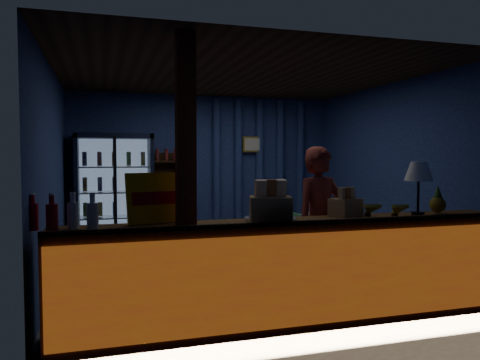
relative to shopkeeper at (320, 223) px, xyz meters
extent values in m
plane|color=#515154|center=(-0.51, 1.32, -0.82)|extent=(4.60, 4.60, 0.00)
plane|color=navy|center=(-0.51, 3.52, 0.48)|extent=(4.60, 0.00, 4.60)
plane|color=navy|center=(-0.51, -0.88, 0.48)|extent=(4.60, 0.00, 4.60)
plane|color=navy|center=(-2.81, 1.32, 0.48)|extent=(0.00, 4.40, 4.40)
plane|color=navy|center=(1.79, 1.32, 0.48)|extent=(0.00, 4.40, 4.40)
plane|color=#472D19|center=(-0.51, 1.32, 1.78)|extent=(4.60, 4.60, 0.00)
cube|color=brown|center=(-0.51, -0.58, -0.35)|extent=(4.40, 0.55, 0.95)
cube|color=red|center=(-0.51, -0.87, -0.35)|extent=(4.35, 0.02, 0.81)
cube|color=#3E2813|center=(-0.51, -0.85, 0.15)|extent=(4.40, 0.04, 0.04)
cube|color=maroon|center=(-1.56, -0.58, 0.48)|extent=(0.16, 0.16, 2.60)
cube|color=black|center=(-2.06, 3.44, 0.13)|extent=(1.20, 0.06, 1.90)
cube|color=black|center=(-2.63, 3.17, 0.13)|extent=(0.06, 0.60, 1.90)
cube|color=black|center=(-1.49, 3.17, 0.13)|extent=(0.06, 0.60, 1.90)
cube|color=black|center=(-2.06, 3.17, 1.04)|extent=(1.20, 0.60, 0.08)
cube|color=black|center=(-2.06, 3.17, -0.78)|extent=(1.20, 0.60, 0.08)
cube|color=#99B2D8|center=(-2.06, 3.39, 0.13)|extent=(1.08, 0.02, 1.74)
cube|color=white|center=(-2.06, 2.89, 0.13)|extent=(1.12, 0.02, 1.78)
cube|color=black|center=(-2.06, 2.87, 0.13)|extent=(0.05, 0.05, 1.80)
cube|color=silver|center=(-2.06, 3.17, -0.65)|extent=(1.08, 0.48, 0.02)
cylinder|color=#9E5616|center=(-2.51, 3.17, -0.52)|extent=(0.07, 0.07, 0.22)
cylinder|color=#276E1B|center=(-2.29, 3.17, -0.52)|extent=(0.07, 0.07, 0.22)
cylinder|color=olive|center=(-2.06, 3.17, -0.52)|extent=(0.07, 0.07, 0.22)
cylinder|color=#16174E|center=(-1.84, 3.17, -0.52)|extent=(0.07, 0.07, 0.22)
cylinder|color=maroon|center=(-1.61, 3.17, -0.52)|extent=(0.07, 0.07, 0.22)
cube|color=silver|center=(-2.06, 3.17, -0.25)|extent=(1.08, 0.48, 0.02)
cylinder|color=#276E1B|center=(-2.51, 3.17, -0.12)|extent=(0.07, 0.07, 0.22)
cylinder|color=olive|center=(-2.29, 3.17, -0.12)|extent=(0.07, 0.07, 0.22)
cylinder|color=#16174E|center=(-2.06, 3.17, -0.12)|extent=(0.07, 0.07, 0.22)
cylinder|color=maroon|center=(-1.84, 3.17, -0.12)|extent=(0.07, 0.07, 0.22)
cylinder|color=#9E5616|center=(-1.61, 3.17, -0.12)|extent=(0.07, 0.07, 0.22)
cube|color=silver|center=(-2.06, 3.17, 0.15)|extent=(1.08, 0.48, 0.02)
cylinder|color=olive|center=(-2.51, 3.17, 0.28)|extent=(0.07, 0.07, 0.22)
cylinder|color=#16174E|center=(-2.29, 3.17, 0.28)|extent=(0.07, 0.07, 0.22)
cylinder|color=maroon|center=(-2.06, 3.17, 0.28)|extent=(0.07, 0.07, 0.22)
cylinder|color=#9E5616|center=(-1.84, 3.17, 0.28)|extent=(0.07, 0.07, 0.22)
cylinder|color=#276E1B|center=(-1.61, 3.17, 0.28)|extent=(0.07, 0.07, 0.22)
cube|color=silver|center=(-2.06, 3.17, 0.55)|extent=(1.08, 0.48, 0.02)
cylinder|color=#16174E|center=(-2.51, 3.17, 0.68)|extent=(0.07, 0.07, 0.22)
cylinder|color=maroon|center=(-2.29, 3.17, 0.68)|extent=(0.07, 0.07, 0.22)
cylinder|color=#9E5616|center=(-2.06, 3.17, 0.68)|extent=(0.07, 0.07, 0.22)
cylinder|color=#276E1B|center=(-1.84, 3.17, 0.68)|extent=(0.07, 0.07, 0.22)
cylinder|color=olive|center=(-1.61, 3.17, 0.68)|extent=(0.07, 0.07, 0.22)
cube|color=#3E2813|center=(-1.21, 3.47, -0.02)|extent=(0.50, 0.02, 1.60)
cube|color=#3E2813|center=(-1.45, 3.34, -0.02)|extent=(0.03, 0.28, 1.60)
cube|color=#3E2813|center=(-0.98, 3.34, -0.02)|extent=(0.03, 0.28, 1.60)
cube|color=#3E2813|center=(-1.21, 3.34, -0.72)|extent=(0.46, 0.26, 0.02)
cube|color=#3E2813|center=(-1.21, 3.34, -0.27)|extent=(0.46, 0.26, 0.02)
cube|color=#3E2813|center=(-1.21, 3.34, 0.18)|extent=(0.46, 0.26, 0.02)
cube|color=#3E2813|center=(-1.21, 3.34, 0.63)|extent=(0.46, 0.26, 0.02)
cylinder|color=navy|center=(-0.31, 3.46, 0.48)|extent=(0.14, 0.14, 2.50)
cylinder|color=navy|center=(0.09, 3.46, 0.48)|extent=(0.14, 0.14, 2.50)
cylinder|color=navy|center=(0.49, 3.46, 0.48)|extent=(0.14, 0.14, 2.50)
cylinder|color=navy|center=(0.89, 3.46, 0.48)|extent=(0.14, 0.14, 2.50)
cylinder|color=navy|center=(1.29, 3.46, 0.48)|extent=(0.14, 0.14, 2.50)
cube|color=gold|center=(0.34, 3.42, 0.93)|extent=(0.36, 0.03, 0.28)
cube|color=silver|center=(0.34, 3.40, 0.93)|extent=(0.30, 0.01, 0.22)
imported|color=maroon|center=(0.00, 0.00, 0.00)|extent=(0.67, 0.51, 1.65)
imported|color=#5AB572|center=(1.10, 2.63, -0.51)|extent=(0.69, 0.71, 0.64)
cube|color=#3E2813|center=(0.50, 2.73, -0.58)|extent=(0.60, 0.48, 0.49)
cylinder|color=#3E2813|center=(0.50, 2.73, -0.29)|extent=(0.10, 0.10, 0.10)
cube|color=yellow|center=(-1.78, -0.36, 0.35)|extent=(0.57, 0.24, 0.45)
cube|color=#B20B16|center=(-1.78, -0.38, 0.35)|extent=(0.47, 0.14, 0.11)
cylinder|color=#B20B16|center=(-2.79, -0.50, 0.23)|extent=(0.09, 0.09, 0.22)
cylinder|color=#B20B16|center=(-2.79, -0.50, 0.38)|extent=(0.04, 0.04, 0.08)
cylinder|color=white|center=(-2.79, -0.50, 0.42)|extent=(0.05, 0.05, 0.02)
cylinder|color=#B20B16|center=(-2.64, -0.58, 0.23)|extent=(0.09, 0.09, 0.22)
cylinder|color=#B20B16|center=(-2.64, -0.58, 0.38)|extent=(0.04, 0.04, 0.08)
cylinder|color=white|center=(-2.64, -0.58, 0.42)|extent=(0.05, 0.05, 0.02)
cylinder|color=silver|center=(-2.48, -0.50, 0.23)|extent=(0.09, 0.09, 0.22)
cylinder|color=silver|center=(-2.48, -0.50, 0.38)|extent=(0.04, 0.04, 0.08)
cylinder|color=white|center=(-2.48, -0.50, 0.42)|extent=(0.05, 0.05, 0.02)
cylinder|color=silver|center=(-2.33, -0.58, 0.23)|extent=(0.09, 0.09, 0.22)
cylinder|color=silver|center=(-2.33, -0.58, 0.38)|extent=(0.04, 0.04, 0.08)
cylinder|color=white|center=(-2.33, -0.58, 0.42)|extent=(0.05, 0.05, 0.02)
cube|color=#A58C50|center=(-0.81, -0.65, 0.24)|extent=(0.43, 0.38, 0.24)
cube|color=orange|center=(-0.90, -0.62, 0.44)|extent=(0.11, 0.09, 0.15)
cube|color=#BA7023|center=(-0.81, -0.65, 0.44)|extent=(0.11, 0.09, 0.15)
cube|color=orange|center=(-0.72, -0.67, 0.44)|extent=(0.11, 0.09, 0.15)
cube|color=#A58C50|center=(0.05, -0.44, 0.21)|extent=(0.33, 0.30, 0.18)
cube|color=orange|center=(-0.01, -0.47, 0.36)|extent=(0.08, 0.07, 0.11)
cube|color=#BA7023|center=(0.05, -0.44, 0.36)|extent=(0.08, 0.07, 0.11)
cube|color=orange|center=(0.12, -0.42, 0.36)|extent=(0.08, 0.07, 0.11)
cylinder|color=silver|center=(-0.76, -0.51, 0.14)|extent=(0.49, 0.49, 0.03)
cube|color=orange|center=(-0.66, -0.51, 0.18)|extent=(0.11, 0.07, 0.05)
cube|color=#BA7023|center=(-0.69, -0.44, 0.18)|extent=(0.13, 0.13, 0.05)
cube|color=orange|center=(-0.76, -0.41, 0.18)|extent=(0.07, 0.11, 0.05)
cube|color=#BA7023|center=(-0.83, -0.44, 0.18)|extent=(0.13, 0.13, 0.05)
cube|color=orange|center=(-0.85, -0.51, 0.18)|extent=(0.11, 0.07, 0.05)
cube|color=#BA7023|center=(-0.83, -0.57, 0.18)|extent=(0.13, 0.13, 0.05)
cube|color=orange|center=(-0.76, -0.60, 0.18)|extent=(0.07, 0.11, 0.05)
cube|color=#BA7023|center=(-0.69, -0.57, 0.18)|extent=(0.13, 0.13, 0.05)
cylinder|color=black|center=(0.76, -0.62, 0.15)|extent=(0.13, 0.13, 0.04)
cylinder|color=black|center=(0.76, -0.62, 0.34)|extent=(0.03, 0.03, 0.38)
cone|color=white|center=(0.76, -0.62, 0.57)|extent=(0.28, 0.28, 0.19)
sphere|color=olive|center=(1.09, -0.51, 0.22)|extent=(0.17, 0.17, 0.17)
cone|color=#2D561D|center=(1.09, -0.51, 0.35)|extent=(0.09, 0.09, 0.13)
camera|label=1|loc=(-2.25, -4.55, 0.73)|focal=35.00mm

